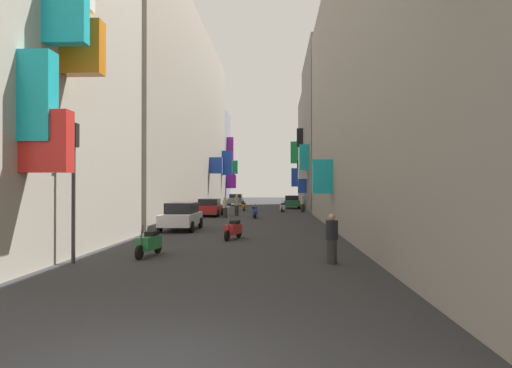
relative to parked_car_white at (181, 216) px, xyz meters
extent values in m
plane|color=#2D2D30|center=(3.51, 10.82, -0.79)|extent=(140.00, 140.00, 0.00)
cube|color=#19B2BF|center=(-1.06, -13.11, 4.03)|extent=(0.86, 0.57, 2.43)
cube|color=orange|center=(-0.85, -10.85, 6.06)|extent=(1.29, 0.55, 1.72)
cube|color=red|center=(-0.84, -13.07, 2.83)|extent=(1.31, 0.50, 1.68)
cube|color=#19B2BF|center=(-0.86, -11.98, 6.90)|extent=(1.27, 0.41, 2.18)
cube|color=#9E9384|center=(-4.49, 15.84, 8.02)|extent=(6.00, 35.11, 17.63)
cube|color=blue|center=(-0.84, 20.20, 3.84)|extent=(1.32, 0.46, 1.65)
cube|color=blue|center=(-0.86, 30.56, 4.68)|extent=(1.26, 0.37, 3.04)
cube|color=gray|center=(-4.49, 37.11, 5.66)|extent=(6.00, 7.42, 12.90)
cube|color=green|center=(-0.87, 38.72, 4.50)|extent=(1.25, 0.47, 1.91)
cube|color=purple|center=(-0.82, 34.97, 2.37)|extent=(1.35, 0.51, 1.75)
cube|color=purple|center=(-0.90, 35.26, 2.88)|extent=(1.19, 0.59, 1.44)
cube|color=red|center=(-1.12, 36.55, 6.03)|extent=(0.74, 0.55, 1.56)
cube|color=purple|center=(-1.04, 35.93, 6.92)|extent=(0.91, 0.64, 3.13)
cube|color=gray|center=(11.51, -2.03, 7.08)|extent=(6.00, 34.29, 15.74)
cube|color=#19B2BF|center=(7.94, 0.58, 2.21)|extent=(1.14, 0.38, 1.94)
cube|color=slate|center=(11.51, 23.74, 7.57)|extent=(6.00, 15.26, 16.72)
cube|color=#19B2BF|center=(8.05, 18.76, 4.57)|extent=(0.91, 0.58, 2.47)
cube|color=blue|center=(8.06, 22.77, 2.33)|extent=(0.89, 0.57, 2.69)
cube|color=black|center=(8.14, 28.76, 7.59)|extent=(0.74, 0.55, 2.18)
cube|color=white|center=(8.03, 20.28, 4.05)|extent=(0.96, 0.65, 3.16)
cube|color=black|center=(8.12, 27.36, 3.33)|extent=(0.77, 0.38, 2.97)
cube|color=slate|center=(11.51, 36.09, 6.43)|extent=(6.00, 9.45, 14.44)
cube|color=green|center=(7.88, 35.88, 6.37)|extent=(1.26, 0.53, 2.96)
cube|color=blue|center=(7.99, 39.77, 3.05)|extent=(1.02, 0.46, 2.67)
cube|color=white|center=(0.00, -0.06, -0.17)|extent=(1.72, 4.14, 0.63)
cube|color=black|center=(0.00, 0.14, 0.44)|extent=(1.51, 2.32, 0.59)
cylinder|color=black|center=(0.86, -1.43, -0.49)|extent=(0.18, 0.60, 0.60)
cylinder|color=black|center=(-0.86, -1.43, -0.49)|extent=(0.18, 0.60, 0.60)
cylinder|color=black|center=(0.86, 1.30, -0.49)|extent=(0.18, 0.60, 0.60)
cylinder|color=black|center=(-0.86, 1.30, -0.49)|extent=(0.18, 0.60, 0.60)
cube|color=#B21E1E|center=(-0.25, 11.95, -0.19)|extent=(1.80, 3.95, 0.60)
cube|color=black|center=(-0.25, 12.15, 0.38)|extent=(1.58, 2.21, 0.53)
cylinder|color=black|center=(0.65, 10.65, -0.49)|extent=(0.18, 0.60, 0.60)
cylinder|color=black|center=(-1.15, 10.65, -0.49)|extent=(0.18, 0.60, 0.60)
cylinder|color=black|center=(0.65, 13.26, -0.49)|extent=(0.18, 0.60, 0.60)
cylinder|color=black|center=(-1.15, 13.26, -0.49)|extent=(0.18, 0.60, 0.60)
cube|color=#236638|center=(7.05, 26.00, -0.16)|extent=(1.67, 4.08, 0.66)
cube|color=black|center=(7.05, 25.80, 0.42)|extent=(1.47, 2.28, 0.51)
cylinder|color=black|center=(6.22, 27.35, -0.49)|extent=(0.18, 0.60, 0.60)
cylinder|color=black|center=(7.89, 27.35, -0.49)|extent=(0.18, 0.60, 0.60)
cylinder|color=black|center=(6.22, 24.66, -0.49)|extent=(0.18, 0.60, 0.60)
cylinder|color=black|center=(7.89, 24.66, -0.49)|extent=(0.18, 0.60, 0.60)
cube|color=slate|center=(-0.13, 34.63, -0.15)|extent=(1.81, 3.93, 0.69)
cube|color=black|center=(-0.13, 34.83, 0.45)|extent=(1.59, 2.20, 0.51)
cylinder|color=black|center=(0.77, 33.34, -0.49)|extent=(0.18, 0.60, 0.60)
cylinder|color=black|center=(-1.04, 33.34, -0.49)|extent=(0.18, 0.60, 0.60)
cylinder|color=black|center=(0.77, 35.93, -0.49)|extent=(0.18, 0.60, 0.60)
cylinder|color=black|center=(-1.04, 35.93, -0.49)|extent=(0.18, 0.60, 0.60)
cube|color=#287F3D|center=(0.93, -9.53, -0.33)|extent=(0.61, 1.26, 0.45)
cube|color=black|center=(0.97, -9.31, -0.02)|extent=(0.40, 0.60, 0.16)
cylinder|color=#4C4C51|center=(0.85, -10.13, 0.00)|extent=(0.10, 0.28, 0.68)
cylinder|color=black|center=(0.82, -10.28, -0.55)|extent=(0.17, 0.49, 0.48)
cylinder|color=black|center=(1.04, -8.78, -0.55)|extent=(0.17, 0.49, 0.48)
cube|color=silver|center=(5.94, 18.45, -0.33)|extent=(0.59, 1.15, 0.45)
cube|color=black|center=(5.97, 18.66, -0.02)|extent=(0.39, 0.60, 0.16)
cylinder|color=#4C4C51|center=(5.86, 17.91, 0.00)|extent=(0.10, 0.28, 0.68)
cylinder|color=black|center=(5.84, 17.77, -0.55)|extent=(0.17, 0.49, 0.48)
cylinder|color=black|center=(6.03, 19.13, -0.55)|extent=(0.17, 0.49, 0.48)
cube|color=red|center=(3.35, -4.41, -0.33)|extent=(0.75, 1.23, 0.45)
cube|color=black|center=(3.41, -4.20, -0.02)|extent=(0.46, 0.63, 0.16)
cylinder|color=#4C4C51|center=(3.19, -4.96, 0.00)|extent=(0.13, 0.28, 0.68)
cylinder|color=black|center=(3.15, -5.10, -0.55)|extent=(0.23, 0.49, 0.48)
cylinder|color=black|center=(3.56, -3.71, -0.55)|extent=(0.23, 0.49, 0.48)
cube|color=orange|center=(2.01, 20.36, -0.33)|extent=(0.58, 1.25, 0.45)
cube|color=black|center=(2.03, 20.13, -0.02)|extent=(0.38, 0.59, 0.16)
cylinder|color=#4C4C51|center=(1.94, 20.95, 0.00)|extent=(0.09, 0.28, 0.68)
cylinder|color=black|center=(1.92, 21.10, -0.55)|extent=(0.16, 0.49, 0.48)
cylinder|color=black|center=(2.10, 19.61, -0.55)|extent=(0.16, 0.49, 0.48)
cube|color=#2D4CAD|center=(3.62, 10.04, -0.33)|extent=(0.59, 1.12, 0.45)
cube|color=black|center=(3.59, 10.24, -0.02)|extent=(0.40, 0.60, 0.16)
cylinder|color=#4C4C51|center=(3.70, 9.52, 0.00)|extent=(0.10, 0.28, 0.68)
cylinder|color=black|center=(3.72, 9.38, -0.55)|extent=(0.17, 0.49, 0.48)
cylinder|color=black|center=(3.52, 10.70, -0.55)|extent=(0.17, 0.49, 0.48)
cylinder|color=#2E2E2E|center=(1.30, 9.91, -0.39)|extent=(0.36, 0.36, 0.80)
cylinder|color=#B2AD9E|center=(1.30, 9.91, 0.32)|extent=(0.43, 0.43, 0.63)
sphere|color=tan|center=(1.30, 9.91, 0.74)|extent=(0.22, 0.22, 0.22)
cylinder|color=black|center=(7.84, 17.77, -0.39)|extent=(0.33, 0.33, 0.79)
cylinder|color=#B2AD9E|center=(7.84, 17.77, 0.32)|extent=(0.39, 0.39, 0.63)
sphere|color=tan|center=(7.84, 17.77, 0.74)|extent=(0.22, 0.22, 0.22)
cylinder|color=#303030|center=(1.98, 12.59, -0.36)|extent=(0.42, 0.42, 0.87)
cylinder|color=#B2AD9E|center=(1.98, 12.59, 0.42)|extent=(0.50, 0.50, 0.69)
sphere|color=tan|center=(1.98, 12.59, 0.88)|extent=(0.24, 0.24, 0.24)
cylinder|color=#2E2E2E|center=(7.08, -10.76, -0.41)|extent=(0.43, 0.43, 0.76)
cylinder|color=black|center=(7.08, -10.76, 0.27)|extent=(0.51, 0.51, 0.60)
sphere|color=tan|center=(7.08, -10.76, 0.67)|extent=(0.21, 0.21, 0.21)
cylinder|color=#2D2D2D|center=(-1.05, -11.03, 1.04)|extent=(0.12, 0.12, 3.66)
cube|color=black|center=(-1.05, -11.03, 3.24)|extent=(0.26, 0.26, 0.75)
sphere|color=red|center=(-1.05, -11.17, 3.49)|extent=(0.14, 0.14, 0.14)
sphere|color=orange|center=(-1.05, -11.17, 3.24)|extent=(0.14, 0.14, 0.14)
sphere|color=green|center=(-1.05, -11.17, 2.99)|extent=(0.14, 0.14, 0.14)
camera|label=1|loc=(5.35, -24.72, 1.59)|focal=31.15mm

